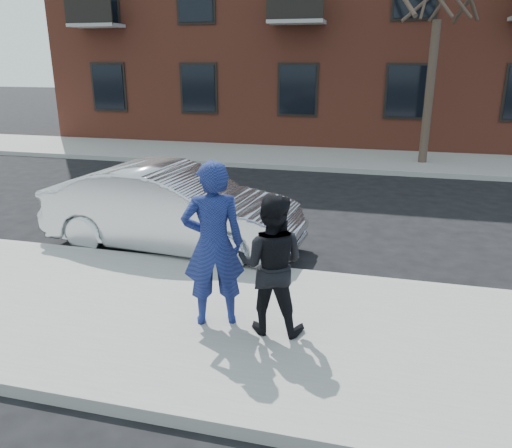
# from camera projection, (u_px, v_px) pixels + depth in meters

# --- Properties ---
(ground) EXTENTS (100.00, 100.00, 0.00)m
(ground) POSITION_uv_depth(u_px,v_px,m) (125.00, 309.00, 6.81)
(ground) COLOR black
(ground) RESTS_ON ground
(near_sidewalk) EXTENTS (50.00, 3.50, 0.15)m
(near_sidewalk) POSITION_uv_depth(u_px,v_px,m) (115.00, 312.00, 6.56)
(near_sidewalk) COLOR gray
(near_sidewalk) RESTS_ON ground
(near_curb) EXTENTS (50.00, 0.10, 0.15)m
(near_curb) POSITION_uv_depth(u_px,v_px,m) (170.00, 261.00, 8.22)
(near_curb) COLOR #999691
(near_curb) RESTS_ON ground
(far_sidewalk) EXTENTS (50.00, 3.50, 0.15)m
(far_sidewalk) POSITION_uv_depth(u_px,v_px,m) (285.00, 156.00, 17.14)
(far_sidewalk) COLOR gray
(far_sidewalk) RESTS_ON ground
(far_curb) EXTENTS (50.00, 0.10, 0.15)m
(far_curb) POSITION_uv_depth(u_px,v_px,m) (273.00, 167.00, 15.49)
(far_curb) COLOR #999691
(far_curb) RESTS_ON ground
(silver_sedan) EXTENTS (4.65, 1.91, 1.50)m
(silver_sedan) POSITION_uv_depth(u_px,v_px,m) (172.00, 209.00, 8.75)
(silver_sedan) COLOR #B7BABF
(silver_sedan) RESTS_ON ground
(man_hoodie) EXTENTS (0.86, 0.72, 2.02)m
(man_hoodie) POSITION_uv_depth(u_px,v_px,m) (213.00, 244.00, 5.89)
(man_hoodie) COLOR navy
(man_hoodie) RESTS_ON near_sidewalk
(man_peacoat) EXTENTS (0.83, 0.66, 1.68)m
(man_peacoat) POSITION_uv_depth(u_px,v_px,m) (271.00, 264.00, 5.75)
(man_peacoat) COLOR black
(man_peacoat) RESTS_ON near_sidewalk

